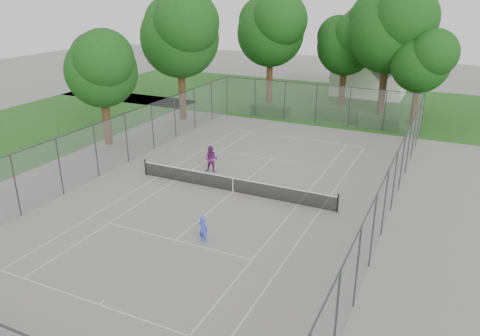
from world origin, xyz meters
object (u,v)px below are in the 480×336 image
at_px(house, 371,60).
at_px(girl_player, 203,229).
at_px(tennis_net, 233,184).
at_px(woman_player, 211,159).

xyz_separation_m(house, girl_player, (-0.66, -37.15, -3.17)).
height_order(tennis_net, girl_player, girl_player).
distance_m(girl_player, woman_player, 9.13).
distance_m(house, woman_player, 29.49).
xyz_separation_m(tennis_net, woman_player, (-2.72, 2.29, 0.40)).
height_order(house, woman_player, house).
bearing_deg(house, woman_player, -99.19).
distance_m(tennis_net, house, 31.49).
bearing_deg(woman_player, girl_player, -75.76).
xyz_separation_m(tennis_net, girl_player, (1.31, -5.90, 0.19)).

